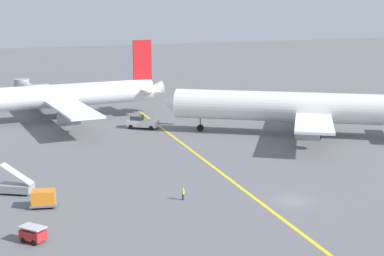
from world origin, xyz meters
The scene contains 10 objects.
ground_plane centered at (0.00, 0.00, 0.00)m, with size 600.00×600.00×0.00m, color slate.
taxiway_stripe centered at (-3.19, 10.00, 0.00)m, with size 0.50×120.00×0.01m, color yellow.
airliner_at_gate_left centered at (-18.47, 64.23, 5.38)m, with size 53.09×48.63×16.89m.
airliner_being_pushed centered at (23.01, 30.76, 5.38)m, with size 46.90×37.25×16.25m.
pushback_tug centered at (-2.70, 49.55, 1.23)m, with size 8.15×7.03×2.90m.
gse_stair_truck_yellow centered at (-31.75, 17.38, 1.03)m, with size 4.85×4.17×4.06m.
gse_baggage_cart_trailing centered at (-32.25, 0.46, 0.86)m, with size 2.90×3.13×1.71m.
gse_container_dolly_flat centered at (-29.34, 10.67, 1.17)m, with size 3.67×2.98×2.15m.
ground_crew_marshaller_foreground centered at (-12.65, 6.06, 0.81)m, with size 0.36×0.36×1.57m.
jet_bridge centered at (-19.63, 88.61, 4.06)m, with size 4.27×17.60×5.84m.
Camera 1 is at (-40.04, -56.88, 24.09)m, focal length 52.85 mm.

